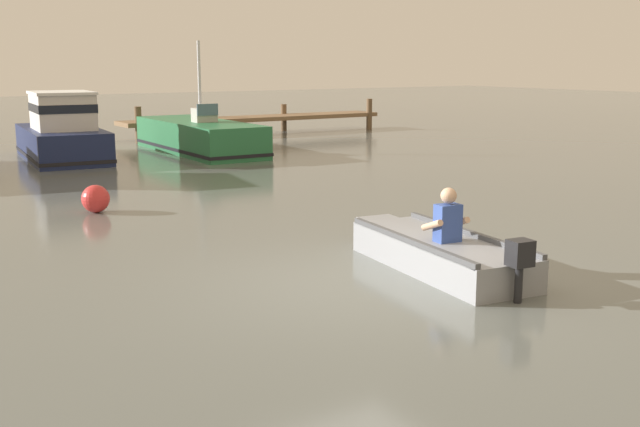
{
  "coord_description": "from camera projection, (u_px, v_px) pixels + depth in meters",
  "views": [
    {
      "loc": [
        -5.72,
        -7.81,
        2.87
      ],
      "look_at": [
        0.7,
        1.96,
        0.55
      ],
      "focal_mm": 43.15,
      "sensor_mm": 36.0,
      "label": 1
    }
  ],
  "objects": [
    {
      "name": "mooring_buoy",
      "position": [
        96.0,
        199.0,
        14.79
      ],
      "size": [
        0.54,
        0.54,
        0.54
      ],
      "primitive_type": "sphere",
      "color": "red",
      "rests_on": "ground"
    },
    {
      "name": "wooden_dock",
      "position": [
        256.0,
        118.0,
        30.57
      ],
      "size": [
        11.03,
        1.64,
        1.3
      ],
      "color": "brown",
      "rests_on": "ground"
    },
    {
      "name": "ground_plane",
      "position": [
        358.0,
        285.0,
        10.04
      ],
      "size": [
        120.0,
        120.0,
        0.0
      ],
      "primitive_type": "plane",
      "color": "slate"
    },
    {
      "name": "rowboat_with_person",
      "position": [
        438.0,
        251.0,
        10.77
      ],
      "size": [
        1.51,
        3.73,
        1.19
      ],
      "color": "gray",
      "rests_on": "ground"
    },
    {
      "name": "moored_boat_navy",
      "position": [
        62.0,
        134.0,
        22.62
      ],
      "size": [
        2.54,
        5.17,
        2.02
      ],
      "color": "#19234C",
      "rests_on": "ground"
    },
    {
      "name": "moored_boat_green",
      "position": [
        199.0,
        137.0,
        24.58
      ],
      "size": [
        2.2,
        6.32,
        3.5
      ],
      "color": "#287042",
      "rests_on": "ground"
    }
  ]
}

